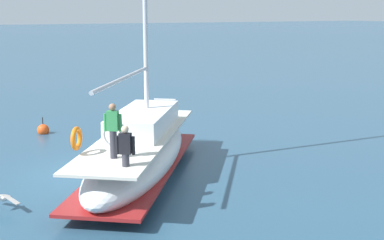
% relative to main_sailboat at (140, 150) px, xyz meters
% --- Properties ---
extents(ground_plane, '(400.00, 400.00, 0.00)m').
position_rel_main_sailboat_xyz_m(ground_plane, '(-0.95, -1.36, -0.92)').
color(ground_plane, '#284C66').
extents(main_sailboat, '(9.23, 7.49, 14.26)m').
position_rel_main_sailboat_xyz_m(main_sailboat, '(0.00, 0.00, 0.00)').
color(main_sailboat, silver).
rests_on(main_sailboat, ground).
extents(seagull, '(1.13, 0.69, 0.18)m').
position_rel_main_sailboat_xyz_m(seagull, '(1.17, -4.57, -0.57)').
color(seagull, silver).
rests_on(seagull, ground).
extents(mooring_buoy, '(0.55, 0.55, 0.88)m').
position_rel_main_sailboat_xyz_m(mooring_buoy, '(-7.98, -1.69, -0.75)').
color(mooring_buoy, '#EA4C19').
rests_on(mooring_buoy, ground).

